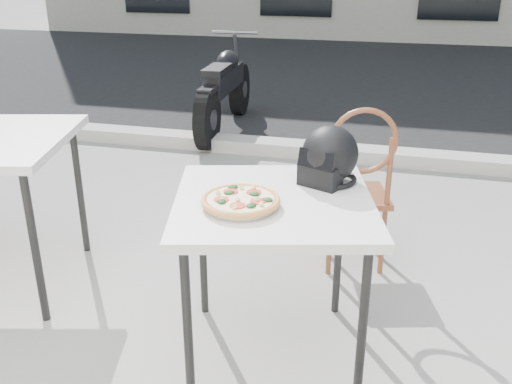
% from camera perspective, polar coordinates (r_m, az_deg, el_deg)
% --- Properties ---
extents(ground, '(80.00, 80.00, 0.00)m').
position_cam_1_polar(ground, '(2.72, -6.66, -16.42)').
color(ground, gray).
rests_on(ground, ground).
extents(street_asphalt, '(30.00, 8.00, 0.00)m').
position_cam_1_polar(street_asphalt, '(9.15, 9.60, 11.39)').
color(street_asphalt, black).
rests_on(street_asphalt, ground).
extents(curb, '(30.00, 0.25, 0.12)m').
position_cam_1_polar(curb, '(5.28, 5.10, 4.23)').
color(curb, '#A6A49B').
rests_on(curb, ground).
extents(cafe_table_main, '(1.00, 1.00, 0.78)m').
position_cam_1_polar(cafe_table_main, '(2.38, 1.76, -2.21)').
color(cafe_table_main, silver).
rests_on(cafe_table_main, ground).
extents(plate, '(0.33, 0.33, 0.02)m').
position_cam_1_polar(plate, '(2.27, -1.54, -1.31)').
color(plate, white).
rests_on(plate, cafe_table_main).
extents(pizza, '(0.42, 0.42, 0.04)m').
position_cam_1_polar(pizza, '(2.26, -1.54, -0.80)').
color(pizza, '#E19D52').
rests_on(pizza, plate).
extents(helmet, '(0.33, 0.33, 0.25)m').
position_cam_1_polar(helmet, '(2.51, 7.30, 3.42)').
color(helmet, black).
rests_on(helmet, cafe_table_main).
extents(cafe_chair_main, '(0.47, 0.47, 0.99)m').
position_cam_1_polar(cafe_chair_main, '(3.23, 10.12, 1.18)').
color(cafe_chair_main, brown).
rests_on(cafe_chair_main, ground).
extents(motorcycle, '(0.51, 1.94, 0.97)m').
position_cam_1_polar(motorcycle, '(6.02, -3.12, 10.14)').
color(motorcycle, black).
rests_on(motorcycle, street_asphalt).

